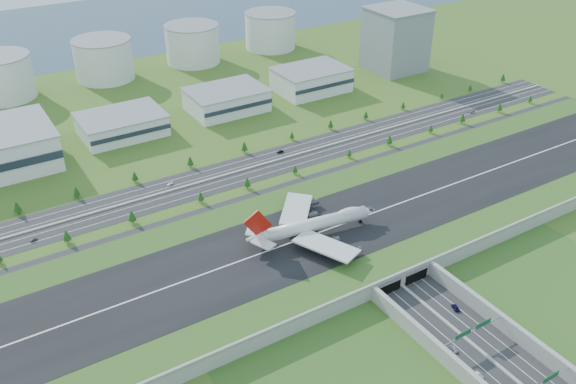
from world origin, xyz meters
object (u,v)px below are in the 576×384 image
car_2 (455,308)px  car_6 (472,111)px  office_tower (396,40)px  car_7 (170,184)px  boeing_747 (313,224)px  car_0 (454,349)px  car_1 (479,375)px  car_5 (280,152)px  fuel_tank_a (1,77)px  car_4 (34,240)px

car_2 → car_6: car_6 is taller
office_tower → car_7: 276.52m
boeing_747 → car_2: boeing_747 is taller
car_0 → car_1: car_0 is taller
car_5 → car_6: 165.78m
car_5 → office_tower: bearing=112.0°
boeing_747 → car_2: size_ratio=14.14×
boeing_747 → car_6: bearing=30.5°
boeing_747 → car_2: 82.53m
fuel_tank_a → boeing_747: bearing=-72.0°
car_6 → car_7: size_ratio=1.27×
car_1 → car_7: size_ratio=0.84×
boeing_747 → car_7: (-39.84, 102.04, -13.82)m
fuel_tank_a → car_6: (307.29, -225.58, -16.55)m
car_6 → boeing_747: bearing=99.9°
fuel_tank_a → car_4: fuel_tank_a is taller
boeing_747 → car_5: (41.93, 103.56, -13.72)m
car_0 → car_7: bearing=115.1°
boeing_747 → office_tower: bearing=49.9°
car_6 → car_2: bearing=119.9°
car_6 → car_1: bearing=122.2°
boeing_747 → car_1: bearing=-77.3°
boeing_747 → car_4: 152.21m
car_4 → car_7: car_4 is taller
car_0 → car_6: (196.37, 178.83, 0.10)m
car_4 → car_2: bearing=-156.1°
fuel_tank_a → office_tower: bearing=-19.8°
car_4 → car_5: (168.03, 19.45, 0.07)m
car_4 → car_6: size_ratio=0.69×
car_0 → boeing_747: bearing=107.0°
car_4 → car_1: bearing=-165.7°
car_6 → fuel_tank_a: bearing=41.4°
car_5 → car_7: size_ratio=1.00×
office_tower → car_2: office_tower is taller
car_6 → car_4: bearing=77.7°
car_7 → fuel_tank_a: bearing=179.2°
car_2 → car_4: (-155.79, 159.87, -0.04)m
car_2 → car_4: size_ratio=1.29×
car_2 → car_4: 223.23m
car_0 → car_2: 27.12m
office_tower → car_0: office_tower is taller
car_0 → car_6: 265.60m
car_4 → boeing_747: bearing=-144.0°
office_tower → boeing_747: (-219.29, -194.78, -12.88)m
car_5 → car_6: car_6 is taller
boeing_747 → car_2: bearing=-60.3°
car_0 → fuel_tank_a: bearing=116.2°
fuel_tank_a → car_1: fuel_tank_a is taller
car_1 → car_4: car_4 is taller
car_5 → car_4: bearing=-88.6°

